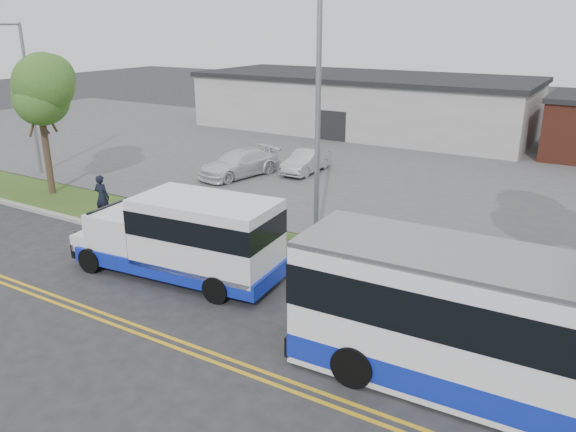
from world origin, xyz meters
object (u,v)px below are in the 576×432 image
Objects in this scene: parked_car_a at (306,161)px; parked_car_b at (239,163)px; pedestrian at (102,197)px; streetlight_near at (317,114)px; tree_west at (38,90)px; streetlight_far at (28,93)px; transit_bus at (563,344)px; shuttle_bus at (188,235)px.

parked_car_a is 3.76m from parked_car_b.
pedestrian reaches higher than parked_car_b.
tree_west is at bearing 178.20° from streetlight_near.
streetlight_far is 0.67× the size of transit_bus.
parked_car_b is (6.04, 7.41, -4.31)m from tree_west.
shuttle_bus is 7.42m from pedestrian.
streetlight_far is 1.64× the size of parked_car_b.
tree_west is 15.01m from streetlight_near.
pedestrian is 8.76m from parked_car_b.
pedestrian is at bearing 166.78° from transit_bus.
tree_west reaches higher than parked_car_a.
pedestrian is (-6.96, 2.53, -0.46)m from shuttle_bus.
parked_car_b is at bearing 138.68° from streetlight_near.
pedestrian is (-9.86, -0.83, -4.18)m from streetlight_near.
streetlight_near is at bearing 176.12° from pedestrian.
pedestrian is (5.14, -1.30, -4.07)m from tree_west.
tree_west is 0.73× the size of streetlight_near.
parked_car_a is (12.78, 7.76, -3.74)m from streetlight_far.
streetlight_far is at bearing 154.33° from shuttle_bus.
streetlight_near reaches higher than pedestrian.
streetlight_far is 10.37m from pedestrian.
tree_west is at bearing -132.76° from parked_car_a.
parked_car_a is at bearing 56.48° from parked_car_b.
shuttle_bus is at bearing -48.23° from parked_car_b.
tree_west is 4.62m from streetlight_far.
tree_west reaches higher than pedestrian.
shuttle_bus is 1.55× the size of parked_car_b.
parked_car_b is (-8.96, 7.88, -4.42)m from streetlight_near.
tree_west is 0.86× the size of streetlight_far.
tree_west is at bearing -22.87° from pedestrian.
tree_west is 24.14m from transit_bus.
parked_car_a is (-6.22, 10.45, -4.50)m from streetlight_near.
transit_bus reaches higher than shuttle_bus.
streetlight_far is 28.44m from transit_bus.
streetlight_near is 5.79m from shuttle_bus.
streetlight_far is 2.08× the size of parked_car_a.
streetlight_far is at bearing 163.49° from transit_bus.
streetlight_near is 1.19× the size of streetlight_far.
streetlight_near is 10.16m from transit_bus.
tree_west reaches higher than transit_bus.
tree_west is at bearing 157.35° from shuttle_bus.
streetlight_far reaches higher than parked_car_b.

